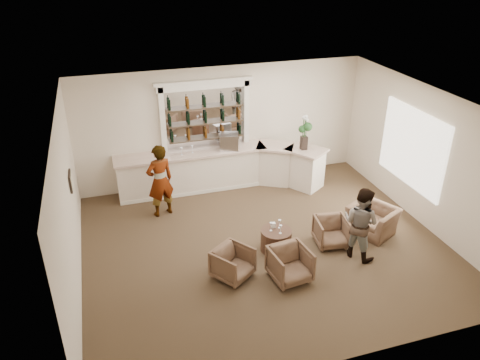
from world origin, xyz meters
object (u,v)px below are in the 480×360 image
Objects in this scene: guest at (361,223)px; flower_vase at (305,130)px; armchair_center at (290,264)px; sommelier at (160,181)px; armchair_left at (233,263)px; armchair_far at (372,220)px; bar_counter at (222,169)px; armchair_right at (331,232)px; cocktail_table at (276,240)px; espresso_machine at (229,142)px.

flower_vase reaches higher than guest.
flower_vase is (1.89, 3.69, 1.34)m from armchair_center.
armchair_left is at bearing 91.96° from sommelier.
armchair_far is (2.54, 1.05, -0.03)m from armchair_center.
guest is at bearing -63.43° from bar_counter.
armchair_right is 3.17m from flower_vase.
armchair_left is at bearing -151.87° from cocktail_table.
armchair_center is 4.36m from flower_vase.
bar_counter is 0.81m from espresso_machine.
armchair_right is at bearing 2.53° from guest.
sommelier reaches higher than armchair_far.
flower_vase reaches higher than espresso_machine.
bar_counter reaches higher than armchair_center.
armchair_left is (-2.82, 0.09, -0.50)m from guest.
guest is 1.82m from armchair_center.
armchair_far reaches higher than cocktail_table.
bar_counter is 4.27m from armchair_far.
sommelier is 2.62× the size of armchair_right.
flower_vase is at bearing 56.00° from armchair_center.
armchair_right is at bearing -25.09° from armchair_left.
armchair_center is at bearing 70.17° from guest.
flower_vase reaches higher than armchair_right.
cocktail_table is at bearing -83.78° from bar_counter.
guest is 3.48m from flower_vase.
armchair_center is at bearing -86.68° from bar_counter.
espresso_machine reaches higher than armchair_right.
flower_vase is at bearing 166.14° from armchair_far.
armchair_center reaches higher than armchair_right.
armchair_right is 1.44× the size of espresso_machine.
armchair_left is at bearing -88.84° from espresso_machine.
armchair_far is at bearing -78.07° from guest.
armchair_left is (-0.84, -3.87, -0.24)m from bar_counter.
armchair_far is at bearing -35.31° from espresso_machine.
armchair_right is 0.71× the size of armchair_far.
flower_vase is (1.93, -0.60, 0.33)m from espresso_machine.
sommelier reaches higher than guest.
guest is 1.63× the size of armchair_far.
armchair_right is at bearing 127.66° from sommelier.
flower_vase is at bearing -1.13° from espresso_machine.
armchair_center is at bearing -56.33° from armchair_left.
sommelier is at bearing 73.04° from armchair_left.
armchair_left is at bearing 152.60° from armchair_center.
cocktail_table is 3.50m from flower_vase.
cocktail_table is at bearing -7.70° from armchair_left.
bar_counter is at bearing -166.87° from armchair_far.
espresso_machine is (-2.58, 3.24, 1.03)m from armchair_far.
sommelier is 1.14× the size of guest.
sommelier is 5.19m from armchair_far.
espresso_machine is (-1.77, 3.97, 0.53)m from guest.
espresso_machine reaches higher than cocktail_table.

